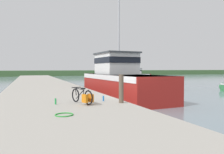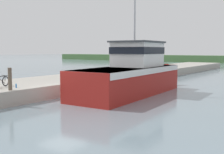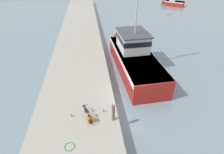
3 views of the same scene
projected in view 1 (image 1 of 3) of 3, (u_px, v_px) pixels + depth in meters
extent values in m
plane|color=gray|center=(131.00, 110.00, 12.59)|extent=(320.00, 320.00, 0.00)
cube|color=#A39E93|center=(56.00, 107.00, 11.05)|extent=(5.83, 80.00, 0.87)
cube|color=#426638|center=(131.00, 73.00, 80.47)|extent=(180.00, 5.00, 1.76)
cube|color=maroon|center=(123.00, 86.00, 17.57)|extent=(3.86, 10.42, 1.91)
cone|color=maroon|center=(97.00, 82.00, 23.10)|extent=(1.91, 1.94, 1.82)
cube|color=white|center=(123.00, 77.00, 17.54)|extent=(3.92, 10.21, 0.38)
cube|color=white|center=(116.00, 64.00, 18.67)|extent=(2.85, 3.56, 1.72)
cube|color=black|center=(116.00, 61.00, 18.66)|extent=(2.91, 3.63, 0.48)
cube|color=#3D4247|center=(116.00, 53.00, 18.63)|extent=(3.08, 3.85, 0.12)
cylinder|color=#B2B2B7|center=(119.00, 14.00, 18.04)|extent=(0.14, 0.14, 6.34)
cube|color=#AD231E|center=(141.00, 76.00, 51.01)|extent=(4.91, 4.49, 1.15)
cone|color=#AD231E|center=(130.00, 76.00, 51.78)|extent=(1.31, 1.36, 1.09)
cube|color=white|center=(141.00, 74.00, 50.99)|extent=(4.86, 4.47, 0.23)
cube|color=white|center=(138.00, 71.00, 51.13)|extent=(2.14, 2.21, 1.16)
cube|color=black|center=(138.00, 70.00, 51.12)|extent=(2.18, 2.25, 0.32)
cube|color=#3D4247|center=(138.00, 69.00, 51.11)|extent=(2.31, 2.39, 0.12)
torus|color=black|center=(88.00, 98.00, 9.05)|extent=(0.25, 0.61, 0.62)
torus|color=black|center=(76.00, 95.00, 9.87)|extent=(0.25, 0.61, 0.62)
cylinder|color=black|center=(86.00, 99.00, 9.18)|extent=(0.15, 0.35, 0.17)
cylinder|color=black|center=(83.00, 95.00, 9.35)|extent=(0.08, 0.15, 0.47)
cylinder|color=black|center=(85.00, 93.00, 9.22)|extent=(0.18, 0.46, 0.35)
cylinder|color=black|center=(80.00, 94.00, 9.56)|extent=(0.24, 0.65, 0.48)
cylinder|color=black|center=(79.00, 89.00, 9.59)|extent=(0.21, 0.53, 0.05)
cylinder|color=black|center=(76.00, 92.00, 9.84)|extent=(0.07, 0.11, 0.32)
cylinder|color=black|center=(76.00, 87.00, 9.80)|extent=(0.43, 0.18, 0.04)
cube|color=black|center=(83.00, 88.00, 9.36)|extent=(0.17, 0.26, 0.05)
cube|color=orange|center=(85.00, 99.00, 9.00)|extent=(0.21, 0.34, 0.34)
cube|color=orange|center=(91.00, 98.00, 9.18)|extent=(0.21, 0.34, 0.34)
cylinder|color=brown|center=(121.00, 89.00, 9.63)|extent=(0.21, 0.21, 1.26)
torus|color=green|center=(64.00, 115.00, 7.09)|extent=(0.60, 0.60, 0.04)
cylinder|color=green|center=(56.00, 101.00, 9.24)|extent=(0.07, 0.07, 0.26)
cylinder|color=blue|center=(103.00, 98.00, 10.19)|extent=(0.08, 0.08, 0.25)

